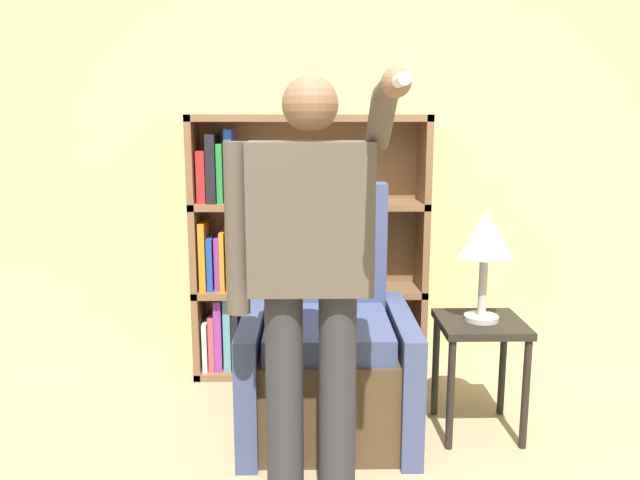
% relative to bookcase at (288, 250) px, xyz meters
% --- Properties ---
extents(wall_back, '(8.00, 0.06, 2.80)m').
position_rel_bookcase_xyz_m(wall_back, '(0.36, 0.16, 0.63)').
color(wall_back, '#DBCC84').
rests_on(wall_back, ground_plane).
extents(bookcase, '(1.39, 0.28, 1.57)m').
position_rel_bookcase_xyz_m(bookcase, '(0.00, 0.00, 0.00)').
color(bookcase, brown).
rests_on(bookcase, ground_plane).
extents(armchair, '(0.83, 0.82, 1.22)m').
position_rel_bookcase_xyz_m(armchair, '(0.22, -0.69, -0.39)').
color(armchair, '#4C3823').
rests_on(armchair, ground_plane).
extents(person_standing, '(0.62, 0.78, 1.70)m').
position_rel_bookcase_xyz_m(person_standing, '(0.13, -1.35, 0.21)').
color(person_standing, '#2D2D33').
rests_on(person_standing, ground_plane).
extents(side_table, '(0.41, 0.41, 0.58)m').
position_rel_bookcase_xyz_m(side_table, '(0.97, -0.77, -0.30)').
color(side_table, black).
rests_on(side_table, ground_plane).
extents(table_lamp, '(0.27, 0.27, 0.54)m').
position_rel_bookcase_xyz_m(table_lamp, '(0.97, -0.77, 0.21)').
color(table_lamp, '#B7B2A8').
rests_on(table_lamp, side_table).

